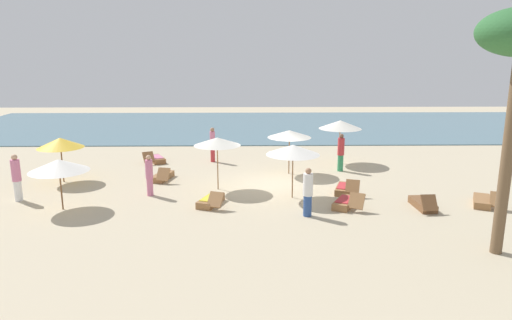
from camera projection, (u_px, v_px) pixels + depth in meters
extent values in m
plane|color=#BCAD8E|center=(274.00, 186.00, 21.40)|extent=(60.00, 60.00, 0.00)
cube|color=slate|center=(263.00, 126.00, 37.94)|extent=(48.00, 16.00, 0.06)
cylinder|color=brown|center=(62.00, 160.00, 21.81)|extent=(0.06, 0.06, 2.04)
cone|color=gold|center=(60.00, 143.00, 21.62)|extent=(2.09, 2.09, 0.47)
cylinder|color=brown|center=(289.00, 153.00, 23.21)|extent=(0.05, 0.05, 2.14)
cone|color=silver|center=(289.00, 134.00, 23.00)|extent=(2.15, 2.15, 0.36)
cylinder|color=olive|center=(340.00, 142.00, 25.36)|extent=(0.05, 0.05, 2.30)
cone|color=silver|center=(340.00, 124.00, 25.14)|extent=(2.28, 2.28, 0.45)
cylinder|color=brown|center=(61.00, 185.00, 18.00)|extent=(0.06, 0.06, 1.93)
cone|color=white|center=(59.00, 165.00, 17.82)|extent=(2.24, 2.24, 0.46)
cylinder|color=olive|center=(218.00, 164.00, 20.59)|extent=(0.05, 0.05, 2.27)
cone|color=silver|center=(217.00, 141.00, 20.36)|extent=(2.04, 2.04, 0.35)
cylinder|color=brown|center=(293.00, 172.00, 19.42)|extent=(0.05, 0.05, 2.20)
cone|color=white|center=(293.00, 150.00, 19.20)|extent=(2.21, 2.21, 0.41)
cube|color=brown|center=(157.00, 159.00, 25.89)|extent=(1.20, 1.61, 0.28)
cube|color=brown|center=(149.00, 157.00, 25.21)|extent=(0.73, 0.70, 0.52)
cube|color=#D17299|center=(157.00, 157.00, 25.85)|extent=(0.92, 1.17, 0.03)
cube|color=olive|center=(344.00, 189.00, 20.35)|extent=(1.04, 1.61, 0.28)
cube|color=olive|center=(352.00, 187.00, 19.64)|extent=(0.67, 0.57, 0.58)
cube|color=#BF3338|center=(344.00, 186.00, 20.31)|extent=(0.81, 1.16, 0.03)
cube|color=olive|center=(211.00, 201.00, 18.75)|extent=(1.08, 1.61, 0.28)
cube|color=olive|center=(215.00, 200.00, 18.05)|extent=(0.70, 0.66, 0.53)
cube|color=yellow|center=(211.00, 197.00, 18.71)|extent=(0.84, 1.16, 0.03)
cube|color=olive|center=(482.00, 201.00, 18.72)|extent=(1.17, 1.61, 0.28)
cube|color=olive|center=(498.00, 200.00, 18.04)|extent=(0.72, 0.68, 0.53)
cube|color=brown|center=(423.00, 204.00, 18.38)|extent=(0.67, 1.53, 0.28)
cube|color=brown|center=(429.00, 203.00, 17.63)|extent=(0.59, 0.47, 0.56)
cube|color=olive|center=(345.00, 203.00, 18.52)|extent=(1.22, 1.61, 0.28)
cube|color=olive|center=(357.00, 201.00, 17.86)|extent=(0.71, 0.66, 0.56)
cube|color=#BF3338|center=(345.00, 199.00, 18.49)|extent=(0.93, 1.17, 0.03)
cube|color=olive|center=(163.00, 177.00, 22.37)|extent=(0.93, 1.60, 0.28)
cube|color=olive|center=(163.00, 174.00, 21.65)|extent=(0.66, 0.56, 0.57)
cylinder|color=#338C59|center=(340.00, 163.00, 23.89)|extent=(0.33, 0.33, 0.83)
cylinder|color=#BF3338|center=(341.00, 147.00, 23.69)|extent=(0.39, 0.39, 0.87)
sphere|color=brown|center=(341.00, 136.00, 23.57)|extent=(0.24, 0.24, 0.24)
cylinder|color=#2D4C8C|center=(307.00, 206.00, 17.41)|extent=(0.41, 0.41, 0.79)
cylinder|color=white|center=(308.00, 185.00, 17.22)|extent=(0.48, 0.48, 0.83)
sphere|color=#A37556|center=(308.00, 171.00, 17.10)|extent=(0.22, 0.22, 0.22)
cylinder|color=#D17299|center=(150.00, 187.00, 19.87)|extent=(0.35, 0.35, 0.76)
cylinder|color=#D17299|center=(149.00, 169.00, 19.69)|extent=(0.41, 0.41, 0.79)
sphere|color=tan|center=(148.00, 158.00, 19.58)|extent=(0.21, 0.21, 0.21)
cylinder|color=#BF3338|center=(213.00, 154.00, 25.86)|extent=(0.34, 0.34, 0.82)
cylinder|color=#D17299|center=(212.00, 139.00, 25.67)|extent=(0.40, 0.40, 0.86)
sphere|color=#A37556|center=(212.00, 130.00, 25.55)|extent=(0.23, 0.23, 0.23)
cylinder|color=white|center=(18.00, 191.00, 19.17)|extent=(0.36, 0.36, 0.84)
cylinder|color=#D17299|center=(16.00, 170.00, 18.97)|extent=(0.42, 0.42, 0.88)
sphere|color=tan|center=(14.00, 157.00, 18.84)|extent=(0.24, 0.24, 0.24)
cylinder|color=brown|center=(508.00, 155.00, 13.65)|extent=(0.35, 0.35, 6.06)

